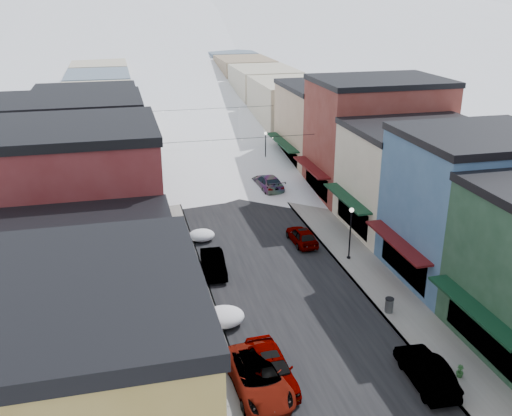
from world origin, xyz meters
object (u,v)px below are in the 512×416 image
trash_can (389,305)px  streetlamp_near (351,227)px  car_white_suv (258,377)px  car_silver_sedan (271,367)px  car_dark_hatch (214,263)px  car_green_sedan (426,370)px

trash_can → streetlamp_near: streetlamp_near is taller
car_white_suv → car_silver_sedan: bearing=31.5°
car_dark_hatch → streetlamp_near: 10.53m
car_dark_hatch → trash_can: bearing=-37.7°
car_white_suv → car_dark_hatch: (0.00, 13.47, -0.07)m
trash_can → car_green_sedan: bearing=-100.2°
car_dark_hatch → trash_can: size_ratio=4.56×
car_dark_hatch → car_green_sedan: bearing=-57.7°
car_green_sedan → streetlamp_near: 14.79m
car_silver_sedan → trash_can: size_ratio=5.23×
car_green_sedan → trash_can: car_green_sedan is taller
streetlamp_near → car_white_suv: bearing=-128.4°
car_white_suv → car_silver_sedan: car_silver_sedan is taller
car_white_suv → trash_can: (9.81, 5.20, -0.15)m
streetlamp_near → car_dark_hatch: bearing=177.7°
car_silver_sedan → car_dark_hatch: size_ratio=1.15×
trash_can → car_white_suv: bearing=-152.0°
car_dark_hatch → trash_can: car_dark_hatch is taller
car_white_suv → trash_can: bearing=25.2°
car_green_sedan → streetlamp_near: (1.73, 14.56, 1.95)m
car_silver_sedan → car_dark_hatch: car_silver_sedan is taller
car_green_sedan → streetlamp_near: size_ratio=1.14×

